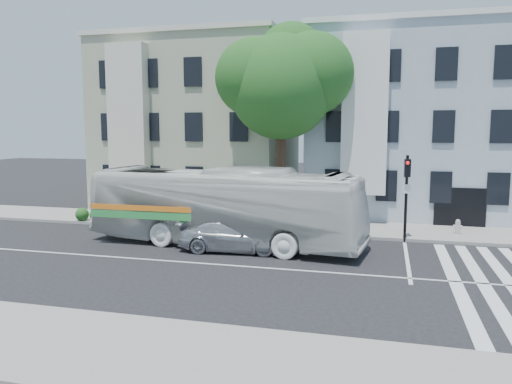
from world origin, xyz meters
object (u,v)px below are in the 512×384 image
(sedan, at_px, (233,236))
(bus, at_px, (224,207))
(traffic_signal, at_px, (407,186))
(fire_hydrant, at_px, (458,226))

(sedan, bearing_deg, bus, 32.74)
(traffic_signal, bearing_deg, bus, -172.74)
(sedan, distance_m, traffic_signal, 8.38)
(traffic_signal, distance_m, fire_hydrant, 3.76)
(bus, distance_m, sedan, 1.64)
(sedan, relative_size, fire_hydrant, 6.39)
(sedan, relative_size, traffic_signal, 1.16)
(bus, height_order, sedan, bus)
(sedan, height_order, fire_hydrant, sedan)
(fire_hydrant, bearing_deg, traffic_signal, -144.76)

